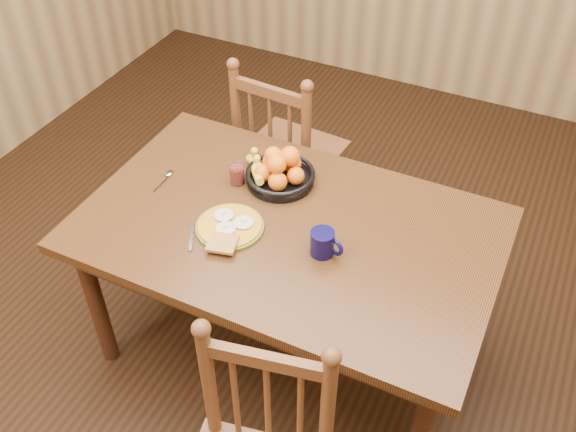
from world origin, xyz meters
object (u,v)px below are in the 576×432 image
at_px(coffee_mug, 323,243).
at_px(dining_table, 288,241).
at_px(chair_far, 287,154).
at_px(fruit_bowl, 279,171).
at_px(breakfast_plate, 229,227).

bearing_deg(coffee_mug, dining_table, 156.85).
relative_size(dining_table, coffee_mug, 11.98).
relative_size(chair_far, fruit_bowl, 3.15).
bearing_deg(fruit_bowl, breakfast_plate, -97.10).
bearing_deg(chair_far, dining_table, 120.54).
height_order(coffee_mug, fruit_bowl, fruit_bowl).
relative_size(dining_table, fruit_bowl, 4.94).
xyz_separation_m(breakfast_plate, fruit_bowl, (0.04, 0.34, 0.04)).
relative_size(dining_table, breakfast_plate, 5.37).
bearing_deg(fruit_bowl, dining_table, -56.51).
xyz_separation_m(coffee_mug, fruit_bowl, (-0.33, 0.30, 0.00)).
bearing_deg(breakfast_plate, fruit_bowl, 82.90).
bearing_deg(chair_far, breakfast_plate, 105.39).
relative_size(chair_far, coffee_mug, 7.63).
xyz_separation_m(chair_far, fruit_bowl, (0.20, -0.50, 0.31)).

